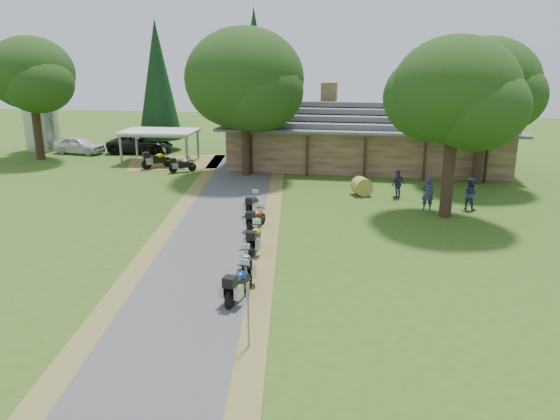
% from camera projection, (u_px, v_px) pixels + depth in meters
% --- Properties ---
extents(ground, '(120.00, 120.00, 0.00)m').
position_uv_depth(ground, '(192.00, 285.00, 20.39)').
color(ground, '#355417').
rests_on(ground, ground).
extents(driveway, '(51.95, 51.95, 0.00)m').
position_uv_depth(driveway, '(210.00, 248.00, 24.26)').
color(driveway, '#4C4C4E').
rests_on(driveway, ground).
extents(lodge, '(21.40, 9.40, 4.90)m').
position_uv_depth(lodge, '(366.00, 134.00, 41.50)').
color(lodge, brown).
rests_on(lodge, ground).
extents(silo, '(3.04, 3.04, 5.98)m').
position_uv_depth(silo, '(41.00, 116.00, 48.12)').
color(silo, gray).
rests_on(silo, ground).
extents(carport, '(5.99, 4.16, 2.51)m').
position_uv_depth(carport, '(160.00, 146.00, 43.25)').
color(carport, silver).
rests_on(carport, ground).
extents(car_white_sedan, '(3.17, 5.92, 1.88)m').
position_uv_depth(car_white_sedan, '(79.00, 143.00, 46.86)').
color(car_white_sedan, silver).
rests_on(car_white_sedan, ground).
extents(car_dark_suv, '(3.56, 6.40, 2.32)m').
position_uv_depth(car_dark_suv, '(140.00, 140.00, 47.20)').
color(car_dark_suv, black).
rests_on(car_dark_suv, ground).
extents(motorcycle_row_a, '(0.93, 1.98, 1.30)m').
position_uv_depth(motorcycle_row_a, '(239.00, 282.00, 19.05)').
color(motorcycle_row_a, navy).
rests_on(motorcycle_row_a, ground).
extents(motorcycle_row_b, '(1.04, 1.89, 1.23)m').
position_uv_depth(motorcycle_row_b, '(246.00, 264.00, 20.79)').
color(motorcycle_row_b, '#96989D').
rests_on(motorcycle_row_b, ground).
extents(motorcycle_row_c, '(0.66, 1.90, 1.29)m').
position_uv_depth(motorcycle_row_c, '(255.00, 237.00, 23.74)').
color(motorcycle_row_c, '#DDB405').
rests_on(motorcycle_row_c, ground).
extents(motorcycle_row_d, '(0.93, 1.79, 1.17)m').
position_uv_depth(motorcycle_row_d, '(256.00, 217.00, 26.83)').
color(motorcycle_row_d, '#C74719').
rests_on(motorcycle_row_d, ground).
extents(motorcycle_row_e, '(0.66, 1.80, 1.21)m').
position_uv_depth(motorcycle_row_e, '(253.00, 203.00, 29.26)').
color(motorcycle_row_e, black).
rests_on(motorcycle_row_e, ground).
extents(motorcycle_carport_a, '(2.02, 1.98, 1.46)m').
position_uv_depth(motorcycle_carport_a, '(157.00, 159.00, 40.98)').
color(motorcycle_carport_a, '#D2BE05').
rests_on(motorcycle_carport_a, ground).
extents(motorcycle_carport_b, '(1.80, 1.47, 1.22)m').
position_uv_depth(motorcycle_carport_b, '(183.00, 164.00, 39.65)').
color(motorcycle_carport_b, gray).
rests_on(motorcycle_carport_b, ground).
extents(person_a, '(0.63, 0.46, 2.18)m').
position_uv_depth(person_a, '(428.00, 191.00, 29.91)').
color(person_a, navy).
rests_on(person_a, ground).
extents(person_b, '(0.73, 0.67, 2.09)m').
position_uv_depth(person_b, '(470.00, 191.00, 30.02)').
color(person_b, navy).
rests_on(person_b, ground).
extents(person_c, '(0.70, 0.71, 2.04)m').
position_uv_depth(person_c, '(398.00, 181.00, 32.40)').
color(person_c, navy).
rests_on(person_c, ground).
extents(hay_bale, '(1.40, 1.35, 1.09)m').
position_uv_depth(hay_bale, '(362.00, 186.00, 33.20)').
color(hay_bale, olive).
rests_on(hay_bale, ground).
extents(sign_post, '(0.37, 0.06, 2.04)m').
position_uv_depth(sign_post, '(248.00, 315.00, 15.83)').
color(sign_post, gray).
rests_on(sign_post, ground).
extents(oak_lodge_left, '(8.13, 8.13, 10.79)m').
position_uv_depth(oak_lodge_left, '(245.00, 98.00, 37.25)').
color(oak_lodge_left, '#153710').
rests_on(oak_lodge_left, ground).
extents(oak_lodge_right, '(6.72, 6.72, 10.60)m').
position_uv_depth(oak_lodge_right, '(484.00, 103.00, 34.85)').
color(oak_lodge_right, '#153710').
rests_on(oak_lodge_right, ground).
extents(oak_driveway, '(6.37, 6.37, 10.61)m').
position_uv_depth(oak_driveway, '(453.00, 116.00, 27.51)').
color(oak_driveway, '#153710').
rests_on(oak_driveway, ground).
extents(oak_silo, '(6.70, 6.70, 11.07)m').
position_uv_depth(oak_silo, '(33.00, 90.00, 43.10)').
color(oak_silo, '#153710').
rests_on(oak_silo, ground).
extents(cedar_near, '(3.78, 3.78, 12.03)m').
position_uv_depth(cedar_near, '(255.00, 82.00, 46.01)').
color(cedar_near, black).
rests_on(cedar_near, ground).
extents(cedar_far, '(3.83, 3.83, 11.20)m').
position_uv_depth(cedar_far, '(158.00, 86.00, 47.48)').
color(cedar_far, black).
rests_on(cedar_far, ground).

